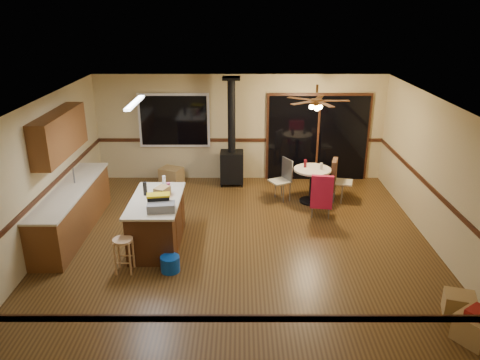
{
  "coord_description": "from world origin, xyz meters",
  "views": [
    {
      "loc": [
        0.01,
        -7.63,
        4.15
      ],
      "look_at": [
        0.0,
        0.3,
        1.15
      ],
      "focal_mm": 35.0,
      "sensor_mm": 36.0,
      "label": 1
    }
  ],
  "objects_px": {
    "box_corner_b": "(459,305)",
    "chair_near": "(322,192)",
    "blue_bucket": "(170,264)",
    "chair_left": "(284,175)",
    "chair_right": "(335,175)",
    "dining_table": "(312,180)",
    "box_corner_a": "(476,327)",
    "wood_stove": "(232,156)",
    "box_under_window": "(171,176)",
    "toolbox_grey": "(161,207)",
    "kitchen_island": "(157,222)",
    "bar_stool": "(124,255)",
    "toolbox_black": "(159,201)"
  },
  "relations": [
    {
      "from": "box_corner_b",
      "to": "chair_near",
      "type": "bearing_deg",
      "value": 114.59
    },
    {
      "from": "blue_bucket",
      "to": "chair_left",
      "type": "height_order",
      "value": "chair_left"
    },
    {
      "from": "chair_right",
      "to": "box_corner_b",
      "type": "xyz_separation_m",
      "value": [
        1.0,
        -4.15,
        -0.43
      ]
    },
    {
      "from": "dining_table",
      "to": "box_corner_a",
      "type": "height_order",
      "value": "dining_table"
    },
    {
      "from": "wood_stove",
      "to": "dining_table",
      "type": "xyz_separation_m",
      "value": [
        1.78,
        -1.07,
        -0.2
      ]
    },
    {
      "from": "chair_near",
      "to": "box_under_window",
      "type": "bearing_deg",
      "value": 148.96
    },
    {
      "from": "chair_left",
      "to": "box_corner_a",
      "type": "xyz_separation_m",
      "value": [
        2.12,
        -4.72,
        -0.4
      ]
    },
    {
      "from": "dining_table",
      "to": "chair_near",
      "type": "relative_size",
      "value": 1.16
    },
    {
      "from": "toolbox_grey",
      "to": "box_under_window",
      "type": "relative_size",
      "value": 0.91
    },
    {
      "from": "toolbox_grey",
      "to": "chair_near",
      "type": "height_order",
      "value": "toolbox_grey"
    },
    {
      "from": "chair_right",
      "to": "box_under_window",
      "type": "bearing_deg",
      "value": 164.84
    },
    {
      "from": "kitchen_island",
      "to": "box_corner_b",
      "type": "bearing_deg",
      "value": -24.27
    },
    {
      "from": "toolbox_grey",
      "to": "box_corner_b",
      "type": "xyz_separation_m",
      "value": [
        4.41,
        -1.56,
        -0.81
      ]
    },
    {
      "from": "chair_near",
      "to": "box_under_window",
      "type": "relative_size",
      "value": 1.39
    },
    {
      "from": "wood_stove",
      "to": "box_corner_a",
      "type": "bearing_deg",
      "value": -59.77
    },
    {
      "from": "kitchen_island",
      "to": "toolbox_grey",
      "type": "height_order",
      "value": "toolbox_grey"
    },
    {
      "from": "chair_left",
      "to": "dining_table",
      "type": "bearing_deg",
      "value": -13.86
    },
    {
      "from": "bar_stool",
      "to": "blue_bucket",
      "type": "xyz_separation_m",
      "value": [
        0.74,
        0.01,
        -0.16
      ]
    },
    {
      "from": "chair_right",
      "to": "box_corner_a",
      "type": "xyz_separation_m",
      "value": [
        0.99,
        -4.67,
        -0.41
      ]
    },
    {
      "from": "bar_stool",
      "to": "dining_table",
      "type": "bearing_deg",
      "value": 39.91
    },
    {
      "from": "blue_bucket",
      "to": "box_corner_a",
      "type": "relative_size",
      "value": 0.64
    },
    {
      "from": "chair_near",
      "to": "blue_bucket",
      "type": "bearing_deg",
      "value": -144.24
    },
    {
      "from": "box_corner_a",
      "to": "chair_left",
      "type": "bearing_deg",
      "value": 114.16
    },
    {
      "from": "wood_stove",
      "to": "blue_bucket",
      "type": "bearing_deg",
      "value": -103.45
    },
    {
      "from": "chair_left",
      "to": "chair_right",
      "type": "height_order",
      "value": "same"
    },
    {
      "from": "chair_near",
      "to": "box_corner_b",
      "type": "height_order",
      "value": "chair_near"
    },
    {
      "from": "wood_stove",
      "to": "toolbox_black",
      "type": "bearing_deg",
      "value": -109.27
    },
    {
      "from": "bar_stool",
      "to": "box_under_window",
      "type": "height_order",
      "value": "bar_stool"
    },
    {
      "from": "chair_left",
      "to": "box_corner_b",
      "type": "xyz_separation_m",
      "value": [
        2.13,
        -4.2,
        -0.42
      ]
    },
    {
      "from": "box_under_window",
      "to": "dining_table",
      "type": "bearing_deg",
      "value": -19.03
    },
    {
      "from": "toolbox_black",
      "to": "box_under_window",
      "type": "distance_m",
      "value": 3.54
    },
    {
      "from": "chair_near",
      "to": "dining_table",
      "type": "bearing_deg",
      "value": 94.59
    },
    {
      "from": "wood_stove",
      "to": "chair_left",
      "type": "height_order",
      "value": "wood_stove"
    },
    {
      "from": "blue_bucket",
      "to": "dining_table",
      "type": "xyz_separation_m",
      "value": [
        2.73,
        2.9,
        0.39
      ]
    },
    {
      "from": "blue_bucket",
      "to": "chair_right",
      "type": "bearing_deg",
      "value": 42.65
    },
    {
      "from": "chair_right",
      "to": "blue_bucket",
      "type": "bearing_deg",
      "value": -137.35
    },
    {
      "from": "toolbox_grey",
      "to": "toolbox_black",
      "type": "distance_m",
      "value": 0.19
    },
    {
      "from": "toolbox_grey",
      "to": "blue_bucket",
      "type": "distance_m",
      "value": 0.95
    },
    {
      "from": "dining_table",
      "to": "chair_right",
      "type": "distance_m",
      "value": 0.54
    },
    {
      "from": "chair_near",
      "to": "box_corner_a",
      "type": "height_order",
      "value": "chair_near"
    },
    {
      "from": "chair_near",
      "to": "wood_stove",
      "type": "bearing_deg",
      "value": 133.41
    },
    {
      "from": "chair_right",
      "to": "kitchen_island",
      "type": "bearing_deg",
      "value": -150.07
    },
    {
      "from": "blue_bucket",
      "to": "bar_stool",
      "type": "bearing_deg",
      "value": -179.46
    },
    {
      "from": "blue_bucket",
      "to": "box_corner_b",
      "type": "relative_size",
      "value": 0.78
    },
    {
      "from": "bar_stool",
      "to": "blue_bucket",
      "type": "height_order",
      "value": "bar_stool"
    },
    {
      "from": "blue_bucket",
      "to": "dining_table",
      "type": "bearing_deg",
      "value": 46.71
    },
    {
      "from": "toolbox_black",
      "to": "bar_stool",
      "type": "distance_m",
      "value": 1.05
    },
    {
      "from": "toolbox_grey",
      "to": "box_under_window",
      "type": "xyz_separation_m",
      "value": [
        -0.37,
        3.61,
        -0.77
      ]
    },
    {
      "from": "bar_stool",
      "to": "box_under_window",
      "type": "distance_m",
      "value": 4.03
    },
    {
      "from": "box_under_window",
      "to": "box_corner_b",
      "type": "xyz_separation_m",
      "value": [
        4.78,
        -5.17,
        -0.04
      ]
    }
  ]
}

